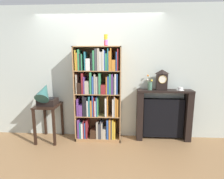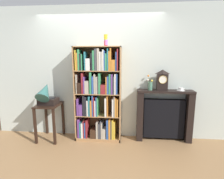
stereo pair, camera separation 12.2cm
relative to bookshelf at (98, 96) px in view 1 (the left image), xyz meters
The scene contains 10 objects.
ground_plane 0.92m from the bookshelf, 88.71° to the right, with size 7.91×6.40×0.02m, color #997047.
wall_back 0.51m from the bookshelf, 54.23° to the left, with size 4.91×0.08×2.67m, color beige.
bookshelf is the anchor object (origin of this frame).
cup_stack 1.08m from the bookshelf, 12.82° to the right, with size 0.07×0.07×0.21m.
side_table_left 1.06m from the bookshelf, behind, with size 0.44×0.54×0.74m.
gramophone 1.01m from the bookshelf, behind, with size 0.34×0.50×0.51m.
fireplace_mantel 1.38m from the bookshelf, ahead, with size 1.08×0.25×1.03m.
mantel_clock 1.29m from the bookshelf, ahead, with size 0.21×0.13×0.40m.
flower_vase 1.05m from the bookshelf, ahead, with size 0.12×0.12×0.29m.
teacup_with_saucer 1.61m from the bookshelf, ahead, with size 0.15×0.15×0.06m.
Camera 1 is at (0.48, -3.35, 1.70)m, focal length 28.93 mm.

